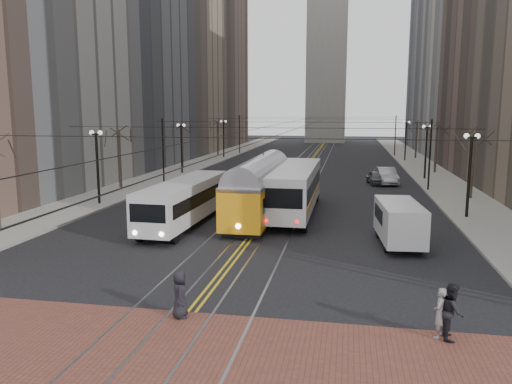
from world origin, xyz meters
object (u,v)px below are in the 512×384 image
at_px(sedan_grey, 376,178).
at_px(pedestrian_a, 180,294).
at_px(pedestrian_b, 440,313).
at_px(streetcar, 260,194).
at_px(cargo_van, 399,224).
at_px(transit_bus, 185,203).
at_px(sedan_silver, 386,176).
at_px(rear_bus, 294,191).
at_px(pedestrian_c, 452,311).

distance_m(sedan_grey, pedestrian_a, 36.12).
bearing_deg(pedestrian_b, streetcar, -127.68).
relative_size(streetcar, cargo_van, 2.56).
relative_size(transit_bus, pedestrian_a, 6.66).
distance_m(cargo_van, sedan_silver, 23.96).
xyz_separation_m(transit_bus, sedan_grey, (13.19, 20.85, -0.78)).
bearing_deg(rear_bus, sedan_silver, 65.67).
height_order(rear_bus, pedestrian_c, rear_bus).
height_order(transit_bus, cargo_van, transit_bus).
height_order(rear_bus, pedestrian_a, rear_bus).
xyz_separation_m(sedan_silver, pedestrian_a, (-9.65, -35.52, 0.06)).
xyz_separation_m(streetcar, rear_bus, (2.30, 1.25, 0.10)).
bearing_deg(streetcar, pedestrian_b, -62.52).
xyz_separation_m(streetcar, cargo_van, (8.92, -6.04, -0.44)).
bearing_deg(pedestrian_b, pedestrian_c, 114.86).
relative_size(transit_bus, pedestrian_b, 6.82).
xyz_separation_m(rear_bus, pedestrian_b, (6.86, -18.87, -0.86)).
xyz_separation_m(streetcar, sedan_grey, (8.89, 17.44, -0.95)).
relative_size(sedan_silver, pedestrian_b, 2.95).
distance_m(transit_bus, sedan_grey, 24.69).
bearing_deg(sedan_grey, streetcar, -125.54).
xyz_separation_m(transit_bus, pedestrian_a, (4.53, -14.21, -0.57)).
distance_m(pedestrian_a, pedestrian_c, 9.28).
bearing_deg(pedestrian_c, transit_bus, 48.69).
distance_m(cargo_van, pedestrian_b, 11.59).
height_order(transit_bus, sedan_grey, transit_bus).
distance_m(transit_bus, pedestrian_a, 14.93).
xyz_separation_m(cargo_van, pedestrian_c, (0.60, -11.58, -0.24)).
height_order(sedan_grey, pedestrian_c, pedestrian_c).
bearing_deg(streetcar, pedestrian_a, -89.20).
xyz_separation_m(sedan_silver, pedestrian_c, (-0.37, -35.52, 0.12)).
bearing_deg(pedestrian_c, sedan_grey, 5.52).
relative_size(sedan_grey, pedestrian_c, 2.11).
xyz_separation_m(sedan_grey, pedestrian_a, (-8.65, -35.06, 0.21)).
relative_size(transit_bus, rear_bus, 0.88).
bearing_deg(transit_bus, rear_bus, 37.12).
relative_size(cargo_van, pedestrian_c, 2.87).
height_order(transit_bus, sedan_silver, transit_bus).
bearing_deg(cargo_van, pedestrian_c, -91.77).
xyz_separation_m(transit_bus, rear_bus, (6.59, 4.66, 0.27)).
bearing_deg(sedan_grey, transit_bus, -130.82).
xyz_separation_m(rear_bus, sedan_grey, (6.59, 16.19, -1.05)).
bearing_deg(sedan_grey, rear_bus, -120.68).
bearing_deg(sedan_silver, rear_bus, -121.06).
height_order(sedan_silver, pedestrian_a, pedestrian_a).
height_order(cargo_van, sedan_silver, cargo_van).
bearing_deg(streetcar, sedan_silver, 61.09).
bearing_deg(pedestrian_c, sedan_silver, 3.90).
height_order(streetcar, pedestrian_a, streetcar).
relative_size(transit_bus, cargo_van, 2.16).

